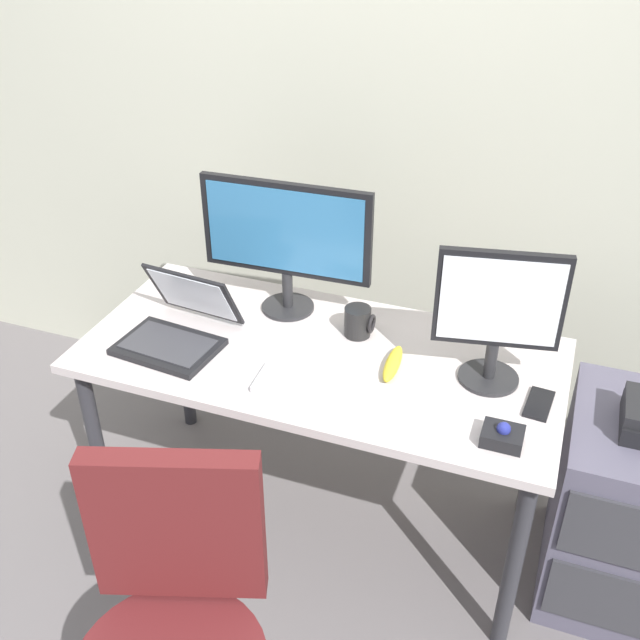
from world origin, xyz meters
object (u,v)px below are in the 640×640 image
object	(u,v)px
coffee_mug	(358,322)
monitor_main	(286,237)
monitor_side	(498,311)
cell_phone	(539,404)
file_cabinet	(625,508)
keyboard	(324,389)
laptop	(178,327)
trackball_mouse	(503,435)
banana	(393,364)

from	to	relation	value
coffee_mug	monitor_main	bearing A→B (deg)	165.73
monitor_side	cell_phone	xyz separation A→B (m)	(0.16, -0.07, -0.23)
file_cabinet	monitor_main	bearing A→B (deg)	172.79
monitor_main	file_cabinet	bearing A→B (deg)	-7.21
keyboard	laptop	world-z (taller)	laptop
file_cabinet	laptop	xyz separation A→B (m)	(-1.44, -0.15, 0.44)
keyboard	coffee_mug	distance (m)	0.33
laptop	cell_phone	distance (m)	1.13
trackball_mouse	coffee_mug	bearing A→B (deg)	145.11
cell_phone	banana	distance (m)	0.44
trackball_mouse	banana	world-z (taller)	trackball_mouse
file_cabinet	cell_phone	world-z (taller)	cell_phone
laptop	coffee_mug	world-z (taller)	laptop
file_cabinet	monitor_main	xyz separation A→B (m)	(-1.18, 0.15, 0.66)
laptop	trackball_mouse	size ratio (longest dim) A/B	3.20
banana	trackball_mouse	bearing A→B (deg)	-31.04
keyboard	coffee_mug	size ratio (longest dim) A/B	4.18
file_cabinet	cell_phone	size ratio (longest dim) A/B	4.65
trackball_mouse	coffee_mug	distance (m)	0.63
banana	cell_phone	bearing A→B (deg)	-3.22
file_cabinet	trackball_mouse	bearing A→B (deg)	-143.99
monitor_side	laptop	xyz separation A→B (m)	(-0.97, -0.13, -0.19)
coffee_mug	banana	world-z (taller)	coffee_mug
monitor_side	cell_phone	distance (m)	0.29
trackball_mouse	banana	size ratio (longest dim) A/B	0.58
trackball_mouse	banana	distance (m)	0.42
cell_phone	banana	size ratio (longest dim) A/B	0.75
file_cabinet	keyboard	size ratio (longest dim) A/B	1.59
monitor_main	keyboard	world-z (taller)	monitor_main
monitor_side	cell_phone	bearing A→B (deg)	-24.65
laptop	trackball_mouse	bearing A→B (deg)	-7.12
laptop	cell_phone	xyz separation A→B (m)	(1.13, 0.06, -0.05)
monitor_main	monitor_side	world-z (taller)	monitor_main
trackball_mouse	cell_phone	bearing A→B (deg)	68.54
keyboard	trackball_mouse	size ratio (longest dim) A/B	3.78
file_cabinet	keyboard	xyz separation A→B (m)	(-0.91, -0.25, 0.40)
monitor_side	coffee_mug	xyz separation A→B (m)	(-0.44, 0.10, -0.19)
trackball_mouse	coffee_mug	size ratio (longest dim) A/B	1.11
coffee_mug	monitor_side	bearing A→B (deg)	-12.41
file_cabinet	trackball_mouse	size ratio (longest dim) A/B	6.00
file_cabinet	cell_phone	xyz separation A→B (m)	(-0.31, -0.09, 0.39)
monitor_main	coffee_mug	world-z (taller)	monitor_main
trackball_mouse	monitor_side	bearing A→B (deg)	106.81
laptop	monitor_main	bearing A→B (deg)	49.66
monitor_main	banana	bearing A→B (deg)	-26.29
coffee_mug	laptop	bearing A→B (deg)	-156.59
keyboard	banana	size ratio (longest dim) A/B	2.19
banana	keyboard	bearing A→B (deg)	-130.41
file_cabinet	keyboard	distance (m)	1.02
keyboard	trackball_mouse	distance (m)	0.52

